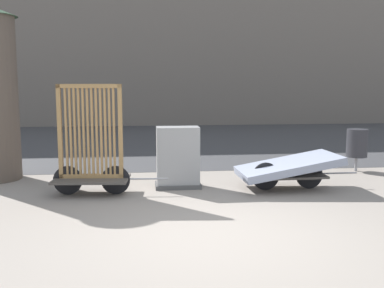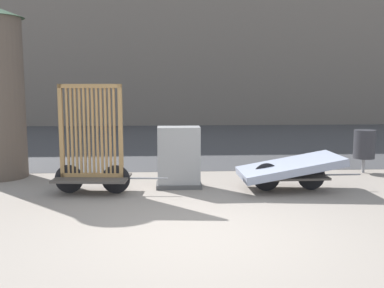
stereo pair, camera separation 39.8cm
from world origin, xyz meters
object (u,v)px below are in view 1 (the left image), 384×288
at_px(trash_bin, 357,143).
at_px(utility_cabinet, 178,160).
at_px(bike_cart_with_bedframe, 91,155).
at_px(bike_cart_with_mattress, 288,167).

bearing_deg(trash_bin, utility_cabinet, -164.37).
relative_size(bike_cart_with_bedframe, bike_cart_with_mattress, 0.89).
bearing_deg(bike_cart_with_bedframe, bike_cart_with_mattress, 5.02).
height_order(bike_cart_with_bedframe, trash_bin, bike_cart_with_bedframe).
bearing_deg(bike_cart_with_mattress, utility_cabinet, 168.28).
distance_m(bike_cart_with_mattress, utility_cabinet, 2.04).
bearing_deg(trash_bin, bike_cart_with_bedframe, -164.95).
height_order(bike_cart_with_mattress, trash_bin, trash_bin).
relative_size(bike_cart_with_bedframe, utility_cabinet, 1.76).
relative_size(utility_cabinet, trash_bin, 1.22).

